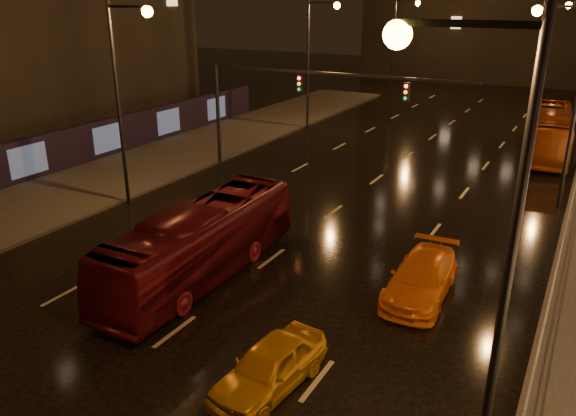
{
  "coord_description": "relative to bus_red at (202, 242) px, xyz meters",
  "views": [
    {
      "loc": [
        10.46,
        -7.56,
        9.9
      ],
      "look_at": [
        0.99,
        9.61,
        2.5
      ],
      "focal_mm": 35.0,
      "sensor_mm": 36.0,
      "label": 1
    }
  ],
  "objects": [
    {
      "name": "ground",
      "position": [
        1.5,
        12.48,
        -1.39
      ],
      "size": [
        140.0,
        140.0,
        0.0
      ],
      "primitive_type": "plane",
      "color": "black",
      "rests_on": "ground"
    },
    {
      "name": "sidewalk_left",
      "position": [
        -12.0,
        7.48,
        -1.31
      ],
      "size": [
        7.0,
        70.0,
        0.15
      ],
      "primitive_type": "cube",
      "color": "#38332D",
      "rests_on": "ground"
    },
    {
      "name": "hoarding_left",
      "position": [
        -15.7,
        4.48,
        -0.14
      ],
      "size": [
        0.3,
        46.0,
        2.5
      ],
      "primitive_type": "cube",
      "color": "black",
      "rests_on": "ground"
    },
    {
      "name": "traffic_signal",
      "position": [
        -3.56,
        12.48,
        3.35
      ],
      "size": [
        15.31,
        0.32,
        6.2
      ],
      "color": "black",
      "rests_on": "ground"
    },
    {
      "name": "streetlight_right",
      "position": [
        10.42,
        -5.52,
        5.04
      ],
      "size": [
        2.64,
        0.5,
        10.0
      ],
      "color": "black",
      "rests_on": "ground"
    },
    {
      "name": "railing_right",
      "position": [
        11.7,
        10.48,
        -0.49
      ],
      "size": [
        0.05,
        56.0,
        1.0
      ],
      "color": "#99999E",
      "rests_on": "sidewalk_right"
    },
    {
      "name": "bus_red",
      "position": [
        0.0,
        0.0,
        0.0
      ],
      "size": [
        2.58,
        10.03,
        2.78
      ],
      "primitive_type": "imported",
      "rotation": [
        0.0,
        0.0,
        0.02
      ],
      "color": "#4E0B12",
      "rests_on": "ground"
    },
    {
      "name": "bus_curb",
      "position": [
        9.43,
        25.11,
        0.14
      ],
      "size": [
        3.45,
        11.18,
        3.07
      ],
      "primitive_type": "imported",
      "rotation": [
        0.0,
        0.0,
        0.08
      ],
      "color": "#91350E",
      "rests_on": "ground"
    },
    {
      "name": "taxi_near",
      "position": [
        5.5,
        -4.39,
        -0.72
      ],
      "size": [
        1.99,
        4.05,
        1.33
      ],
      "primitive_type": "imported",
      "rotation": [
        0.0,
        0.0,
        -0.11
      ],
      "color": "#C27D12",
      "rests_on": "ground"
    },
    {
      "name": "taxi_far",
      "position": [
        7.6,
        2.48,
        -0.69
      ],
      "size": [
        2.17,
        4.88,
        1.39
      ],
      "primitive_type": "imported",
      "rotation": [
        0.0,
        0.0,
        0.05
      ],
      "color": "orange",
      "rests_on": "ground"
    }
  ]
}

